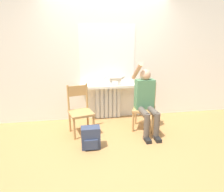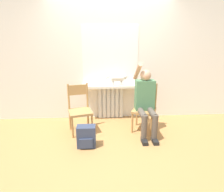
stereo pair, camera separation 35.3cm
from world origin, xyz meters
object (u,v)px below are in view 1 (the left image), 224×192
(cat, at_px, (116,78))
(chair_right, at_px, (144,106))
(chair_left, at_px, (80,110))
(backpack, at_px, (91,138))
(person, at_px, (146,99))

(cat, bearing_deg, chair_right, -48.49)
(chair_right, bearing_deg, chair_left, -155.81)
(chair_left, height_order, chair_right, same)
(backpack, bearing_deg, person, 23.11)
(chair_right, height_order, person, person)
(chair_right, relative_size, person, 0.69)
(chair_left, height_order, person, person)
(cat, bearing_deg, chair_left, -145.85)
(chair_left, distance_m, chair_right, 1.22)
(chair_left, bearing_deg, backpack, -90.32)
(chair_left, height_order, backpack, chair_left)
(cat, height_order, backpack, cat)
(chair_right, xyz_separation_m, backpack, (-1.06, -0.57, -0.27))
(person, height_order, backpack, person)
(person, distance_m, backpack, 1.23)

